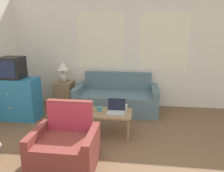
{
  "coord_description": "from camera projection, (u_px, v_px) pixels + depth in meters",
  "views": [
    {
      "loc": [
        0.12,
        -1.73,
        1.83
      ],
      "look_at": [
        -0.41,
        2.39,
        0.75
      ],
      "focal_mm": 35.0,
      "sensor_mm": 36.0,
      "label": 1
    }
  ],
  "objects": [
    {
      "name": "wall_back",
      "position": [
        135.0,
        52.0,
        5.16
      ],
      "size": [
        6.91,
        0.06,
        2.6
      ],
      "color": "white",
      "rests_on": "ground_plane"
    },
    {
      "name": "couch",
      "position": [
        117.0,
        99.0,
        5.04
      ],
      "size": [
        1.86,
        0.86,
        0.85
      ],
      "color": "slate",
      "rests_on": "ground_plane"
    },
    {
      "name": "armchair",
      "position": [
        66.0,
        147.0,
        3.0
      ],
      "size": [
        0.86,
        0.71,
        0.85
      ],
      "color": "brown",
      "rests_on": "ground_plane"
    },
    {
      "name": "tv_dresser",
      "position": [
        16.0,
        98.0,
        4.55
      ],
      "size": [
        0.96,
        0.49,
        0.86
      ],
      "color": "teal",
      "rests_on": "ground_plane"
    },
    {
      "name": "television",
      "position": [
        12.0,
        68.0,
        4.39
      ],
      "size": [
        0.43,
        0.4,
        0.44
      ],
      "color": "black",
      "rests_on": "tv_dresser"
    },
    {
      "name": "side_table",
      "position": [
        64.0,
        94.0,
        5.32
      ],
      "size": [
        0.42,
        0.42,
        0.6
      ],
      "color": "#937551",
      "rests_on": "ground_plane"
    },
    {
      "name": "table_lamp",
      "position": [
        63.0,
        70.0,
        5.17
      ],
      "size": [
        0.29,
        0.29,
        0.49
      ],
      "color": "beige",
      "rests_on": "side_table"
    },
    {
      "name": "coffee_table",
      "position": [
        107.0,
        115.0,
        3.82
      ],
      "size": [
        0.88,
        0.52,
        0.43
      ],
      "color": "#8E704C",
      "rests_on": "ground_plane"
    },
    {
      "name": "laptop",
      "position": [
        116.0,
        110.0,
        3.79
      ],
      "size": [
        0.3,
        0.27,
        0.22
      ],
      "color": "#B7B7BC",
      "rests_on": "coffee_table"
    },
    {
      "name": "cup_navy",
      "position": [
        90.0,
        110.0,
        3.81
      ],
      "size": [
        0.07,
        0.07,
        0.08
      ],
      "color": "#B23D38",
      "rests_on": "coffee_table"
    },
    {
      "name": "cup_yellow",
      "position": [
        125.0,
        107.0,
        3.92
      ],
      "size": [
        0.08,
        0.08,
        0.1
      ],
      "color": "white",
      "rests_on": "coffee_table"
    },
    {
      "name": "cup_white",
      "position": [
        99.0,
        109.0,
        3.85
      ],
      "size": [
        0.09,
        0.09,
        0.08
      ],
      "color": "teal",
      "rests_on": "coffee_table"
    },
    {
      "name": "tv_remote",
      "position": [
        90.0,
        109.0,
        3.95
      ],
      "size": [
        0.09,
        0.16,
        0.02
      ],
      "color": "black",
      "rests_on": "coffee_table"
    }
  ]
}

